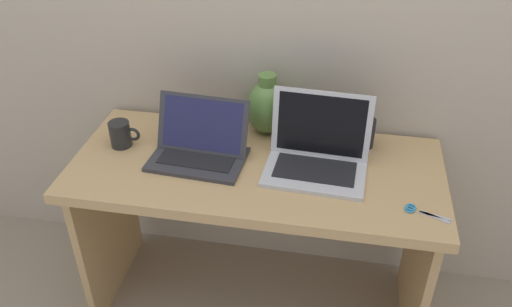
{
  "coord_description": "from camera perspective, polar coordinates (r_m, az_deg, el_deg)",
  "views": [
    {
      "loc": [
        0.28,
        -1.54,
        1.83
      ],
      "look_at": [
        0.0,
        0.0,
        0.78
      ],
      "focal_mm": 36.99,
      "sensor_mm": 36.0,
      "label": 1
    }
  ],
  "objects": [
    {
      "name": "scissors",
      "position": [
        1.78,
        17.22,
        -5.98
      ],
      "size": [
        0.15,
        0.08,
        0.01
      ],
      "color": "#B7B7BC",
      "rests_on": "desk"
    },
    {
      "name": "pen_cup",
      "position": [
        2.03,
        11.7,
        2.25
      ],
      "size": [
        0.07,
        0.07,
        0.18
      ],
      "color": "black",
      "rests_on": "desk"
    },
    {
      "name": "coffee_mug",
      "position": [
        2.06,
        -14.41,
        2.04
      ],
      "size": [
        0.12,
        0.08,
        0.1
      ],
      "color": "black",
      "rests_on": "desk"
    },
    {
      "name": "laptop_left",
      "position": [
        1.94,
        -6.07,
        1.11
      ],
      "size": [
        0.36,
        0.25,
        0.21
      ],
      "color": "#333338",
      "rests_on": "desk"
    },
    {
      "name": "ground_plane",
      "position": [
        2.41,
        -0.0,
        -15.52
      ],
      "size": [
        6.0,
        6.0,
        0.0
      ],
      "primitive_type": "plane",
      "color": "gray"
    },
    {
      "name": "back_wall",
      "position": [
        2.0,
        1.8,
        15.57
      ],
      "size": [
        4.4,
        0.04,
        2.4
      ],
      "primitive_type": "cube",
      "color": "#BCAD99",
      "rests_on": "ground"
    },
    {
      "name": "desk",
      "position": [
        2.01,
        -0.0,
        -5.04
      ],
      "size": [
        1.35,
        0.6,
        0.73
      ],
      "color": "tan",
      "rests_on": "ground"
    },
    {
      "name": "laptop_right",
      "position": [
        1.89,
        6.71,
        0.47
      ],
      "size": [
        0.37,
        0.27,
        0.26
      ],
      "color": "silver",
      "rests_on": "desk"
    },
    {
      "name": "green_vase",
      "position": [
        2.06,
        1.2,
        5.09
      ],
      "size": [
        0.16,
        0.16,
        0.25
      ],
      "color": "#5B843D",
      "rests_on": "desk"
    }
  ]
}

